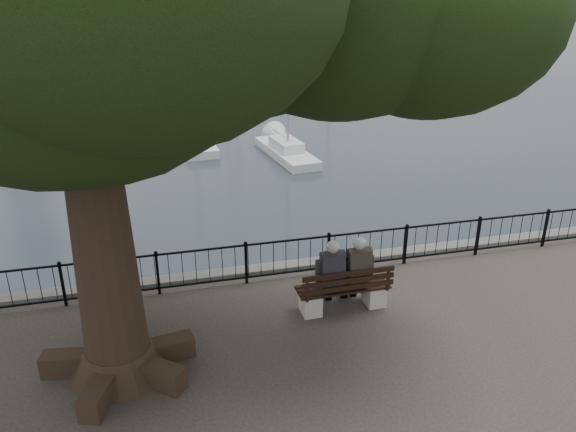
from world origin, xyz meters
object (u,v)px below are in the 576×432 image
object	(u,v)px
bench	(344,294)
person_left	(329,277)
person_right	(355,273)
lion_monument	(190,36)

from	to	relation	value
bench	person_left	world-z (taller)	person_left
bench	person_right	world-z (taller)	person_right
person_right	lion_monument	world-z (taller)	lion_monument
lion_monument	person_right	bearing A→B (deg)	-91.05
bench	lion_monument	xyz separation A→B (m)	(1.18, 49.05, 0.99)
bench	person_right	distance (m)	0.51
bench	person_right	xyz separation A→B (m)	(0.29, 0.12, 0.40)
bench	lion_monument	distance (m)	49.07
person_left	lion_monument	distance (m)	48.96
person_left	person_right	world-z (taller)	same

